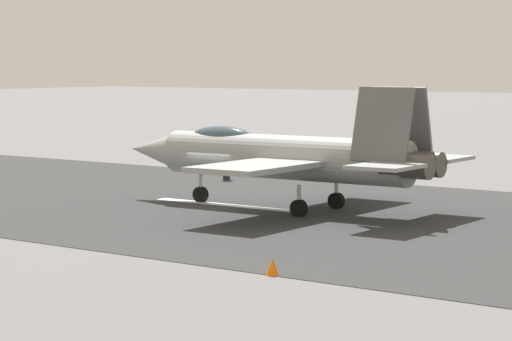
{
  "coord_description": "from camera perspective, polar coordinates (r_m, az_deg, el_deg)",
  "views": [
    {
      "loc": [
        -32.72,
        41.03,
        6.65
      ],
      "look_at": [
        -4.95,
        3.74,
        2.2
      ],
      "focal_mm": 78.2,
      "sensor_mm": 36.0,
      "label": 1
    }
  ],
  "objects": [
    {
      "name": "ground_plane",
      "position": [
        52.9,
        -1.88,
        -1.76
      ],
      "size": [
        400.0,
        400.0,
        0.0
      ],
      "primitive_type": "plane",
      "color": "slate"
    },
    {
      "name": "runway_strip",
      "position": [
        52.88,
        -1.87,
        -1.75
      ],
      "size": [
        240.0,
        26.0,
        0.02
      ],
      "color": "#313233",
      "rests_on": "ground"
    },
    {
      "name": "fighter_jet",
      "position": [
        50.84,
        1.36,
        0.76
      ],
      "size": [
        17.02,
        13.42,
        5.68
      ],
      "color": "#979B9C",
      "rests_on": "ground"
    },
    {
      "name": "crew_person",
      "position": [
        63.9,
        -1.52,
        0.25
      ],
      "size": [
        0.41,
        0.66,
        1.69
      ],
      "color": "#1E2338",
      "rests_on": "ground"
    },
    {
      "name": "marker_cone_near",
      "position": [
        35.25,
        0.86,
        -4.95
      ],
      "size": [
        0.44,
        0.44,
        0.55
      ],
      "primitive_type": "cone",
      "color": "orange",
      "rests_on": "ground"
    }
  ]
}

